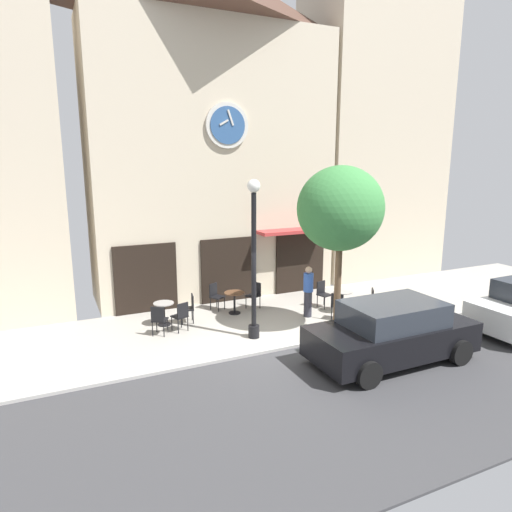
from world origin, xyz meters
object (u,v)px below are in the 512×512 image
at_px(cafe_chair_under_awning, 181,314).
at_px(cafe_chair_right_end, 190,306).
at_px(cafe_chair_curbside, 369,300).
at_px(cafe_chair_by_entrance, 323,292).
at_px(pedestrian_blue, 308,291).
at_px(cafe_table_rightmost, 343,298).
at_px(cafe_table_near_door, 164,310).
at_px(cafe_table_center, 234,299).
at_px(cafe_chair_near_tree, 255,293).
at_px(street_tree, 341,209).
at_px(cafe_chair_facing_wall, 159,318).
at_px(cafe_chair_near_lamp, 338,304).
at_px(cafe_chair_facing_street, 215,294).
at_px(parked_car_black, 392,332).
at_px(street_lamp, 254,260).

bearing_deg(cafe_chair_under_awning, cafe_chair_right_end, 54.66).
bearing_deg(cafe_chair_curbside, cafe_chair_under_awning, 168.69).
xyz_separation_m(cafe_chair_by_entrance, pedestrian_blue, (-0.99, -0.65, 0.33)).
height_order(cafe_table_rightmost, cafe_chair_curbside, cafe_chair_curbside).
distance_m(cafe_table_near_door, pedestrian_blue, 4.61).
distance_m(cafe_table_center, cafe_chair_near_tree, 0.88).
height_order(street_tree, cafe_chair_facing_wall, street_tree).
height_order(cafe_table_center, cafe_chair_under_awning, cafe_chair_under_awning).
relative_size(cafe_chair_right_end, pedestrian_blue, 0.54).
bearing_deg(cafe_chair_under_awning, cafe_chair_near_lamp, -13.62).
height_order(cafe_table_near_door, cafe_table_center, cafe_table_center).
height_order(cafe_table_rightmost, pedestrian_blue, pedestrian_blue).
relative_size(cafe_table_rightmost, cafe_chair_under_awning, 0.81).
xyz_separation_m(cafe_table_rightmost, cafe_chair_facing_street, (-3.74, 2.09, 0.04)).
xyz_separation_m(cafe_chair_by_entrance, cafe_chair_under_awning, (-5.09, -0.19, 0.00)).
xyz_separation_m(cafe_table_center, parked_car_black, (2.22, -5.03, 0.26)).
relative_size(street_tree, parked_car_black, 1.13).
relative_size(cafe_table_rightmost, cafe_chair_facing_street, 0.81).
relative_size(cafe_table_center, pedestrian_blue, 0.44).
xyz_separation_m(cafe_table_rightmost, pedestrian_blue, (-1.27, 0.13, 0.37)).
xyz_separation_m(cafe_chair_facing_street, pedestrian_blue, (2.47, -1.96, 0.33)).
height_order(cafe_table_center, cafe_chair_facing_wall, cafe_chair_facing_wall).
height_order(cafe_chair_near_lamp, cafe_chair_right_end, same).
xyz_separation_m(street_tree, cafe_chair_by_entrance, (0.85, 2.05, -3.11)).
relative_size(street_tree, cafe_table_rightmost, 6.70).
bearing_deg(cafe_table_rightmost, cafe_chair_facing_street, 150.83).
bearing_deg(cafe_chair_facing_wall, cafe_chair_right_end, 31.22).
bearing_deg(cafe_chair_curbside, street_lamp, -178.13).
xyz_separation_m(cafe_table_near_door, cafe_chair_near_lamp, (5.11, -1.90, 0.05)).
xyz_separation_m(cafe_table_rightmost, cafe_chair_right_end, (-4.92, 1.22, 0.04)).
height_order(cafe_chair_facing_street, parked_car_black, parked_car_black).
xyz_separation_m(street_lamp, cafe_chair_right_end, (-1.31, 1.97, -1.76)).
relative_size(cafe_table_rightmost, pedestrian_blue, 0.44).
bearing_deg(cafe_table_center, cafe_chair_curbside, -27.34).
height_order(cafe_table_near_door, cafe_chair_right_end, cafe_chair_right_end).
bearing_deg(parked_car_black, cafe_chair_curbside, 60.34).
height_order(cafe_table_center, cafe_chair_curbside, cafe_chair_curbside).
distance_m(cafe_chair_facing_street, cafe_chair_facing_wall, 2.77).
height_order(cafe_chair_near_lamp, pedestrian_blue, pedestrian_blue).
relative_size(cafe_chair_facing_street, cafe_chair_curbside, 1.00).
xyz_separation_m(cafe_table_center, cafe_chair_near_tree, (0.85, 0.24, 0.03)).
bearing_deg(cafe_table_near_door, cafe_table_rightmost, -13.10).
relative_size(street_lamp, cafe_chair_curbside, 5.00).
bearing_deg(cafe_chair_right_end, pedestrian_blue, -16.64).
relative_size(cafe_table_center, cafe_chair_near_lamp, 0.81).
xyz_separation_m(cafe_table_center, cafe_table_rightmost, (3.32, -1.42, -0.02)).
relative_size(cafe_table_center, cafe_chair_curbside, 0.81).
relative_size(street_tree, cafe_table_center, 6.69).
bearing_deg(cafe_chair_near_tree, street_tree, -65.39).
relative_size(cafe_chair_right_end, cafe_chair_curbside, 1.00).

